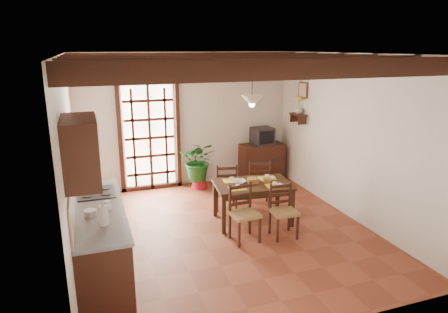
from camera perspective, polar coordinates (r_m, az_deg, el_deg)
name	(u,v)px	position (r m, az deg, el deg)	size (l,w,h in m)	color
ground_plane	(226,231)	(6.60, 0.33, -10.63)	(5.00, 5.00, 0.00)	brown
room_shell	(226,121)	(6.03, 0.36, 5.07)	(4.52, 5.02, 2.81)	silver
ceiling_beams	(227,62)	(5.93, 0.37, 13.40)	(4.50, 4.34, 0.20)	black
french_door	(149,134)	(8.30, -10.60, 3.18)	(1.26, 0.11, 2.32)	white
kitchen_counter	(100,240)	(5.54, -17.23, -11.27)	(0.64, 2.25, 1.38)	#32170F
upper_cabinet	(81,151)	(4.41, -19.78, 0.74)	(0.35, 0.80, 0.70)	#32170F
range_hood	(83,137)	(5.66, -19.45, 2.65)	(0.38, 0.60, 0.54)	white
counter_items	(97,202)	(5.43, -17.68, -6.26)	(0.50, 1.43, 0.25)	black
dining_table	(253,188)	(6.75, 4.12, -4.53)	(1.35, 0.96, 0.69)	#352011
chair_near_left	(244,224)	(6.22, 2.91, -9.54)	(0.44, 0.42, 0.88)	#9D7943
chair_near_right	(283,221)	(6.41, 8.46, -9.04)	(0.41, 0.39, 0.84)	#9D7943
chair_far_left	(226,194)	(7.38, 0.27, -5.41)	(0.48, 0.46, 0.88)	#9D7943
chair_far_right	(259,191)	(7.53, 4.98, -4.93)	(0.53, 0.51, 0.92)	#9D7943
table_setting	(253,185)	(6.73, 4.13, -4.07)	(0.92, 0.61, 0.09)	yellow
table_bowl	(239,182)	(6.70, 2.17, -3.63)	(0.22, 0.22, 0.05)	white
sideboard	(262,162)	(8.96, 5.40, -0.77)	(0.96, 0.43, 0.82)	#32170F
crt_tv	(262,136)	(8.81, 5.51, 2.97)	(0.47, 0.44, 0.37)	black
fuse_box	(253,101)	(8.86, 4.16, 7.94)	(0.25, 0.03, 0.32)	white
plant_pot	(199,183)	(8.50, -3.56, -3.77)	(0.35, 0.35, 0.21)	maroon
potted_plant	(199,162)	(8.36, -3.61, -0.79)	(1.95, 1.67, 2.18)	#144C19
wall_shelf	(298,116)	(8.40, 10.55, 5.66)	(0.20, 0.42, 0.20)	#32170F
shelf_vase	(298,110)	(8.38, 10.60, 6.59)	(0.15, 0.15, 0.15)	#B2BFB2
shelf_flowers	(299,100)	(8.35, 10.67, 8.00)	(0.14, 0.14, 0.36)	yellow
framed_picture	(303,90)	(8.37, 11.23, 9.32)	(0.03, 0.32, 0.32)	brown
pendant_lamp	(252,100)	(6.49, 4.02, 8.13)	(0.36, 0.36, 0.84)	black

